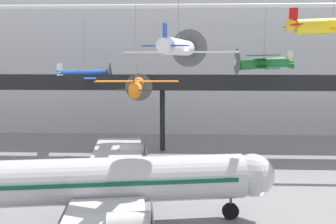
# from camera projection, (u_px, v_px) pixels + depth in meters

# --- Properties ---
(hangar_back_wall) EXTENTS (140.00, 3.00, 23.92)m
(hangar_back_wall) POSITION_uv_depth(u_px,v_px,m) (166.00, 61.00, 53.91)
(hangar_back_wall) COLOR silver
(hangar_back_wall) RESTS_ON ground
(mezzanine_walkway) EXTENTS (110.00, 3.20, 10.48)m
(mezzanine_walkway) POSITION_uv_depth(u_px,v_px,m) (162.00, 87.00, 42.63)
(mezzanine_walkway) COLOR black
(mezzanine_walkway) RESTS_ON ground
(ceiling_truss_beam) EXTENTS (120.00, 0.60, 0.60)m
(ceiling_truss_beam) POSITION_uv_depth(u_px,v_px,m) (161.00, 7.00, 38.84)
(ceiling_truss_beam) COLOR silver
(airliner_silver_main) EXTENTS (27.43, 31.41, 10.00)m
(airliner_silver_main) POSITION_uv_depth(u_px,v_px,m) (98.00, 181.00, 24.25)
(airliner_silver_main) COLOR #B7BABF
(airliner_silver_main) RESTS_ON ground
(suspended_plane_orange_highwing) EXTENTS (9.08, 7.42, 10.59)m
(suspended_plane_orange_highwing) POSITION_uv_depth(u_px,v_px,m) (137.00, 86.00, 35.19)
(suspended_plane_orange_highwing) COLOR orange
(suspended_plane_blue_trainer) EXTENTS (7.40, 8.67, 9.31)m
(suspended_plane_blue_trainer) POSITION_uv_depth(u_px,v_px,m) (85.00, 74.00, 42.76)
(suspended_plane_blue_trainer) COLOR #1E4CAD
(suspended_plane_white_twin) EXTENTS (8.18, 6.86, 6.41)m
(suspended_plane_white_twin) POSITION_uv_depth(u_px,v_px,m) (178.00, 48.00, 22.73)
(suspended_plane_white_twin) COLOR silver
(suspended_plane_green_biplane) EXTENTS (6.80, 8.33, 7.56)m
(suspended_plane_green_biplane) POSITION_uv_depth(u_px,v_px,m) (263.00, 63.00, 37.23)
(suspended_plane_green_biplane) COLOR #1E6B33
(suspended_plane_yellow_lowwing) EXTENTS (6.80, 8.35, 4.80)m
(suspended_plane_yellow_lowwing) POSITION_uv_depth(u_px,v_px,m) (332.00, 26.00, 25.54)
(suspended_plane_yellow_lowwing) COLOR yellow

